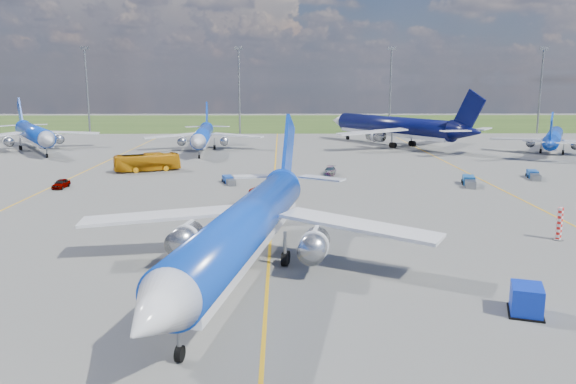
{
  "coord_description": "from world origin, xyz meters",
  "views": [
    {
      "loc": [
        0.99,
        -40.48,
        14.19
      ],
      "look_at": [
        1.62,
        10.36,
        4.0
      ],
      "focal_mm": 35.0,
      "sensor_mm": 36.0,
      "label": 1
    }
  ],
  "objects_px": {
    "bg_jet_n": "(392,146)",
    "service_car_c": "(330,171)",
    "uld_container": "(526,300)",
    "main_airliner": "(246,274)",
    "service_car_b": "(272,192)",
    "baggage_tug_w": "(469,181)",
    "bg_jet_nw": "(35,151)",
    "apron_bus": "(147,162)",
    "bg_jet_ne": "(552,153)",
    "baggage_tug_e": "(533,175)",
    "baggage_tug_c": "(229,180)",
    "warning_post": "(560,224)",
    "service_car_a": "(61,184)",
    "bg_jet_nnw": "(203,151)"
  },
  "relations": [
    {
      "from": "bg_jet_n",
      "to": "service_car_c",
      "type": "xyz_separation_m",
      "value": [
        -17.01,
        -37.93,
        0.6
      ]
    },
    {
      "from": "uld_container",
      "to": "main_airliner",
      "type": "bearing_deg",
      "value": 176.1
    },
    {
      "from": "service_car_b",
      "to": "baggage_tug_w",
      "type": "xyz_separation_m",
      "value": [
        26.9,
        7.8,
        -0.2
      ]
    },
    {
      "from": "bg_jet_nw",
      "to": "apron_bus",
      "type": "height_order",
      "value": "bg_jet_nw"
    },
    {
      "from": "bg_jet_ne",
      "to": "apron_bus",
      "type": "height_order",
      "value": "bg_jet_ne"
    },
    {
      "from": "bg_jet_n",
      "to": "service_car_c",
      "type": "relative_size",
      "value": 11.21
    },
    {
      "from": "service_car_b",
      "to": "bg_jet_nw",
      "type": "bearing_deg",
      "value": 63.89
    },
    {
      "from": "apron_bus",
      "to": "baggage_tug_e",
      "type": "distance_m",
      "value": 58.57
    },
    {
      "from": "bg_jet_n",
      "to": "baggage_tug_c",
      "type": "xyz_separation_m",
      "value": [
        -31.73,
        -45.13,
        0.45
      ]
    },
    {
      "from": "warning_post",
      "to": "baggage_tug_c",
      "type": "bearing_deg",
      "value": 138.56
    },
    {
      "from": "baggage_tug_e",
      "to": "baggage_tug_w",
      "type": "bearing_deg",
      "value": -140.6
    },
    {
      "from": "warning_post",
      "to": "baggage_tug_w",
      "type": "relative_size",
      "value": 0.55
    },
    {
      "from": "warning_post",
      "to": "main_airliner",
      "type": "distance_m",
      "value": 29.03
    },
    {
      "from": "bg_jet_nw",
      "to": "baggage_tug_e",
      "type": "distance_m",
      "value": 93.33
    },
    {
      "from": "bg_jet_ne",
      "to": "baggage_tug_c",
      "type": "relative_size",
      "value": 7.29
    },
    {
      "from": "baggage_tug_w",
      "to": "apron_bus",
      "type": "bearing_deg",
      "value": 178.11
    },
    {
      "from": "service_car_b",
      "to": "main_airliner",
      "type": "bearing_deg",
      "value": -165.32
    },
    {
      "from": "warning_post",
      "to": "baggage_tug_w",
      "type": "distance_m",
      "value": 26.61
    },
    {
      "from": "apron_bus",
      "to": "baggage_tug_w",
      "type": "height_order",
      "value": "apron_bus"
    },
    {
      "from": "bg_jet_n",
      "to": "baggage_tug_c",
      "type": "relative_size",
      "value": 10.51
    },
    {
      "from": "service_car_a",
      "to": "baggage_tug_w",
      "type": "distance_m",
      "value": 55.11
    },
    {
      "from": "main_airliner",
      "to": "apron_bus",
      "type": "height_order",
      "value": "main_airliner"
    },
    {
      "from": "warning_post",
      "to": "bg_jet_nw",
      "type": "height_order",
      "value": "bg_jet_nw"
    },
    {
      "from": "bg_jet_ne",
      "to": "service_car_b",
      "type": "xyz_separation_m",
      "value": [
        -55.06,
        -42.8,
        0.75
      ]
    },
    {
      "from": "bg_jet_nnw",
      "to": "apron_bus",
      "type": "bearing_deg",
      "value": -105.42
    },
    {
      "from": "bg_jet_n",
      "to": "service_car_b",
      "type": "relative_size",
      "value": 8.55
    },
    {
      "from": "service_car_c",
      "to": "baggage_tug_e",
      "type": "height_order",
      "value": "service_car_c"
    },
    {
      "from": "baggage_tug_c",
      "to": "baggage_tug_w",
      "type": "bearing_deg",
      "value": -19.95
    },
    {
      "from": "service_car_b",
      "to": "bg_jet_nnw",
      "type": "bearing_deg",
      "value": 35.17
    },
    {
      "from": "service_car_c",
      "to": "baggage_tug_e",
      "type": "relative_size",
      "value": 0.85
    },
    {
      "from": "service_car_a",
      "to": "service_car_b",
      "type": "xyz_separation_m",
      "value": [
        28.2,
        -6.57,
        0.14
      ]
    },
    {
      "from": "bg_jet_nw",
      "to": "apron_bus",
      "type": "xyz_separation_m",
      "value": [
        28.94,
        -26.33,
        1.42
      ]
    },
    {
      "from": "service_car_a",
      "to": "baggage_tug_w",
      "type": "relative_size",
      "value": 0.66
    },
    {
      "from": "bg_jet_nnw",
      "to": "service_car_b",
      "type": "distance_m",
      "value": 48.8
    },
    {
      "from": "bg_jet_ne",
      "to": "baggage_tug_c",
      "type": "bearing_deg",
      "value": 56.46
    },
    {
      "from": "main_airliner",
      "to": "apron_bus",
      "type": "xyz_separation_m",
      "value": [
        -18.5,
        48.13,
        1.42
      ]
    },
    {
      "from": "warning_post",
      "to": "apron_bus",
      "type": "bearing_deg",
      "value": 139.54
    },
    {
      "from": "bg_jet_nw",
      "to": "main_airliner",
      "type": "height_order",
      "value": "main_airliner"
    },
    {
      "from": "baggage_tug_w",
      "to": "warning_post",
      "type": "bearing_deg",
      "value": -78.19
    },
    {
      "from": "bg_jet_nw",
      "to": "service_car_a",
      "type": "xyz_separation_m",
      "value": [
        20.69,
        -40.33,
        0.61
      ]
    },
    {
      "from": "baggage_tug_c",
      "to": "baggage_tug_e",
      "type": "distance_m",
      "value": 44.41
    },
    {
      "from": "bg_jet_ne",
      "to": "baggage_tug_e",
      "type": "relative_size",
      "value": 6.58
    },
    {
      "from": "bg_jet_nw",
      "to": "main_airliner",
      "type": "relative_size",
      "value": 0.95
    },
    {
      "from": "bg_jet_nnw",
      "to": "service_car_b",
      "type": "xyz_separation_m",
      "value": [
        14.65,
        -46.54,
        0.75
      ]
    },
    {
      "from": "warning_post",
      "to": "service_car_c",
      "type": "height_order",
      "value": "warning_post"
    },
    {
      "from": "bg_jet_nnw",
      "to": "service_car_a",
      "type": "distance_m",
      "value": 42.21
    },
    {
      "from": "baggage_tug_c",
      "to": "baggage_tug_e",
      "type": "relative_size",
      "value": 0.9
    },
    {
      "from": "service_car_a",
      "to": "service_car_c",
      "type": "distance_m",
      "value": 38.23
    },
    {
      "from": "bg_jet_nw",
      "to": "service_car_c",
      "type": "height_order",
      "value": "bg_jet_nw"
    },
    {
      "from": "warning_post",
      "to": "uld_container",
      "type": "relative_size",
      "value": 1.32
    }
  ]
}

